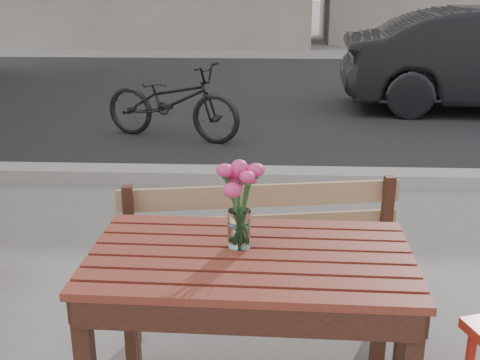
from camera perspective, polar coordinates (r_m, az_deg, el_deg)
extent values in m
cube|color=black|center=(9.00, 2.54, 8.12)|extent=(30.00, 8.00, 0.00)
cube|color=#989590|center=(5.10, 2.30, 0.33)|extent=(30.00, 0.25, 0.12)
cube|color=maroon|center=(2.20, 0.97, -7.34)|extent=(1.20, 0.72, 0.03)
cube|color=black|center=(2.71, -10.38, -10.99)|extent=(0.06, 0.06, 0.70)
cube|color=black|center=(2.67, 13.21, -11.73)|extent=(0.06, 0.06, 0.70)
cube|color=#A37E54|center=(2.73, 2.47, -8.81)|extent=(1.36, 0.56, 0.03)
cube|color=#A37E54|center=(2.81, 1.91, -2.94)|extent=(1.31, 0.24, 0.36)
cube|color=black|center=(2.68, -10.35, -14.68)|extent=(0.05, 0.05, 0.43)
cube|color=black|center=(2.85, 15.27, -12.89)|extent=(0.05, 0.05, 0.43)
cube|color=black|center=(2.85, -10.21, -8.24)|extent=(0.05, 0.05, 0.80)
cube|color=black|center=(3.01, 13.52, -6.96)|extent=(0.05, 0.05, 0.80)
cylinder|color=white|center=(2.22, -0.06, -4.63)|extent=(0.09, 0.09, 0.14)
cylinder|color=#2C622C|center=(2.20, -0.06, -2.93)|extent=(0.05, 0.05, 0.28)
imported|color=black|center=(6.47, -6.48, 7.44)|extent=(1.66, 1.03, 0.82)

